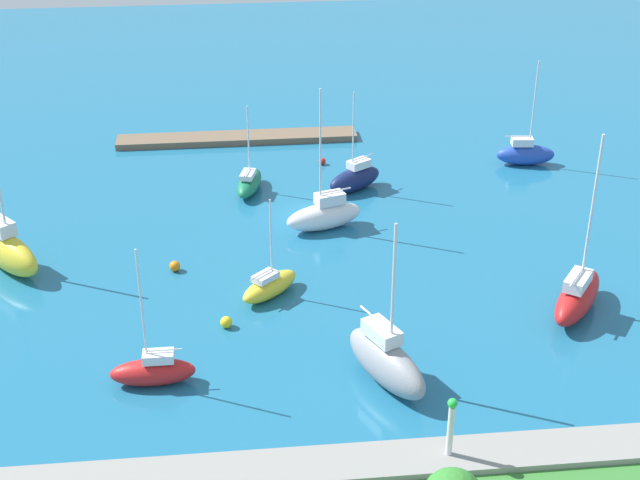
{
  "coord_description": "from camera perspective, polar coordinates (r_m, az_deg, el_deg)",
  "views": [
    {
      "loc": [
        6.76,
        71.92,
        35.28
      ],
      "look_at": [
        0.0,
        7.75,
        1.5
      ],
      "focal_mm": 51.44,
      "sensor_mm": 36.0,
      "label": 1
    }
  ],
  "objects": [
    {
      "name": "sailboat_gray_far_south",
      "position": [
        58.56,
        4.13,
        -7.49
      ],
      "size": [
        5.38,
        7.94,
        11.54
      ],
      "rotation": [
        0.0,
        0.0,
        2.01
      ],
      "color": "gray",
      "rests_on": "water"
    },
    {
      "name": "sailboat_green_along_channel",
      "position": [
        84.6,
        -4.43,
        3.59
      ],
      "size": [
        3.32,
        6.07,
        8.19
      ],
      "rotation": [
        0.0,
        0.0,
        4.45
      ],
      "color": "#19724C",
      "rests_on": "water"
    },
    {
      "name": "pier_dock",
      "position": [
        96.74,
        -5.16,
        6.34
      ],
      "size": [
        24.92,
        3.08,
        0.65
      ],
      "primitive_type": "cube",
      "color": "brown",
      "rests_on": "ground"
    },
    {
      "name": "harbor_beacon",
      "position": [
        50.84,
        8.15,
        -11.18
      ],
      "size": [
        0.56,
        0.56,
        3.73
      ],
      "color": "silver",
      "rests_on": "breakwater"
    },
    {
      "name": "mooring_buoy_red",
      "position": [
        90.48,
        0.14,
        4.92
      ],
      "size": [
        0.7,
        0.7,
        0.7
      ],
      "primitive_type": "sphere",
      "color": "red",
      "rests_on": "water"
    },
    {
      "name": "sailboat_red_lone_south",
      "position": [
        59.65,
        -10.34,
        -8.0
      ],
      "size": [
        5.42,
        1.88,
        9.74
      ],
      "rotation": [
        0.0,
        0.0,
        0.0
      ],
      "color": "red",
      "rests_on": "water"
    },
    {
      "name": "sailboat_yellow_west_end",
      "position": [
        67.92,
        -3.16,
        -2.85
      ],
      "size": [
        5.19,
        5.06,
        7.81
      ],
      "rotation": [
        0.0,
        0.0,
        3.9
      ],
      "color": "yellow",
      "rests_on": "water"
    },
    {
      "name": "sailboat_blue_center_basin",
      "position": [
        92.42,
        12.65,
        5.27
      ],
      "size": [
        5.85,
        2.52,
        10.47
      ],
      "rotation": [
        0.0,
        0.0,
        3.04
      ],
      "color": "#2347B2",
      "rests_on": "water"
    },
    {
      "name": "sailboat_navy_far_north",
      "position": [
        84.66,
        2.19,
        3.87
      ],
      "size": [
        5.93,
        4.87,
        9.53
      ],
      "rotation": [
        0.0,
        0.0,
        0.59
      ],
      "color": "#141E4C",
      "rests_on": "water"
    },
    {
      "name": "water",
      "position": [
        80.4,
        -0.58,
        1.6
      ],
      "size": [
        160.0,
        160.0,
        0.0
      ],
      "primitive_type": "plane",
      "color": "#1E668C",
      "rests_on": "ground"
    },
    {
      "name": "breakwater",
      "position": [
        51.95,
        3.09,
        -14.08
      ],
      "size": [
        67.05,
        2.92,
        1.49
      ],
      "primitive_type": "cube",
      "color": "gray",
      "rests_on": "ground"
    },
    {
      "name": "mooring_buoy_yellow",
      "position": [
        64.74,
        -5.86,
        -5.11
      ],
      "size": [
        0.85,
        0.85,
        0.85
      ],
      "primitive_type": "sphere",
      "color": "yellow",
      "rests_on": "water"
    },
    {
      "name": "sailboat_red_east_end",
      "position": [
        68.07,
        15.73,
        -3.34
      ],
      "size": [
        6.47,
        7.61,
        13.55
      ],
      "rotation": [
        0.0,
        0.0,
        4.07
      ],
      "color": "red",
      "rests_on": "water"
    },
    {
      "name": "mooring_buoy_orange",
      "position": [
        72.19,
        -9.02,
        -1.62
      ],
      "size": [
        0.85,
        0.85,
        0.85
      ],
      "primitive_type": "sphere",
      "color": "orange",
      "rests_on": "water"
    },
    {
      "name": "sailboat_yellow_by_breakwater",
      "position": [
        74.94,
        -18.88,
        -0.59
      ],
      "size": [
        6.85,
        7.5,
        11.95
      ],
      "rotation": [
        0.0,
        0.0,
        2.27
      ],
      "color": "yellow",
      "rests_on": "water"
    },
    {
      "name": "sailboat_white_near_pier",
      "position": [
        77.4,
        0.28,
        1.59
      ],
      "size": [
        7.09,
        4.16,
        12.43
      ],
      "rotation": [
        0.0,
        0.0,
        0.3
      ],
      "color": "white",
      "rests_on": "water"
    }
  ]
}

